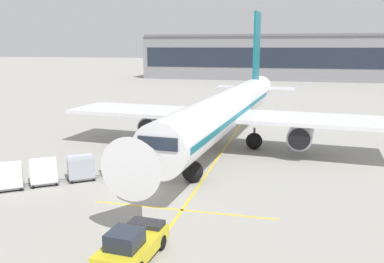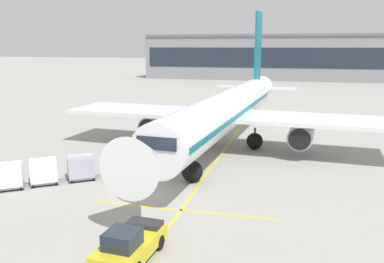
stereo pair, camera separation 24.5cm
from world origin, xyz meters
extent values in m
plane|color=#9E9B93|center=(0.00, 0.00, 0.00)|extent=(600.00, 600.00, 0.00)
cylinder|color=white|center=(3.79, 12.96, 3.99)|extent=(6.10, 33.17, 3.64)
cube|color=#146B7A|center=(3.79, 12.96, 3.99)|extent=(6.03, 31.85, 0.44)
cone|color=white|center=(2.42, -5.31, 3.99)|extent=(3.72, 3.89, 3.46)
cone|color=white|center=(5.24, 32.31, 4.26)|extent=(3.52, 6.04, 3.10)
cube|color=white|center=(-4.69, 14.42, 3.44)|extent=(16.12, 7.75, 0.36)
cylinder|color=#93969E|center=(-3.48, 13.67, 2.13)|extent=(2.57, 4.45, 2.26)
cylinder|color=black|center=(-3.65, 11.48, 2.13)|extent=(1.92, 0.26, 1.92)
cube|color=white|center=(12.39, 13.14, 3.44)|extent=(16.12, 7.75, 0.36)
cylinder|color=#93969E|center=(11.09, 12.58, 2.13)|extent=(2.57, 4.45, 2.26)
cylinder|color=black|center=(10.92, 10.39, 2.13)|extent=(1.92, 0.26, 1.92)
cube|color=#146B7A|center=(5.13, 30.86, 9.67)|extent=(0.57, 3.97, 9.90)
cube|color=white|center=(5.11, 30.57, 4.54)|extent=(10.82, 3.43, 0.20)
cube|color=#1E2633|center=(2.61, -2.76, 4.54)|extent=(2.66, 1.82, 0.80)
cylinder|color=#47474C|center=(3.05, 3.09, 1.50)|extent=(0.22, 0.22, 1.34)
sphere|color=black|center=(3.05, 3.09, 0.82)|extent=(1.65, 1.65, 1.65)
cylinder|color=#47474C|center=(1.19, 14.81, 1.50)|extent=(0.22, 0.22, 1.34)
sphere|color=black|center=(1.19, 14.81, 0.82)|extent=(1.65, 1.65, 1.65)
cylinder|color=#47474C|center=(6.64, 14.40, 1.50)|extent=(0.22, 0.22, 1.34)
sphere|color=black|center=(6.64, 14.40, 0.82)|extent=(1.65, 1.65, 1.65)
cube|color=gold|center=(-0.76, 6.17, 0.50)|extent=(3.73, 3.15, 0.44)
cube|color=black|center=(-1.74, 5.98, 1.07)|extent=(0.81, 0.79, 0.70)
cylinder|color=#333338|center=(-1.16, 6.34, 1.12)|extent=(0.08, 0.08, 0.80)
cube|color=gold|center=(0.20, 6.77, 1.90)|extent=(4.47, 3.25, 2.50)
cube|color=black|center=(0.20, 6.77, 1.99)|extent=(4.27, 3.06, 2.35)
cube|color=#333338|center=(0.43, 6.39, 2.02)|extent=(3.98, 2.51, 2.52)
cube|color=#333338|center=(-0.03, 7.14, 2.02)|extent=(3.98, 2.51, 2.52)
cylinder|color=black|center=(0.64, 6.17, 0.28)|extent=(0.58, 0.47, 0.56)
cylinder|color=black|center=(-0.13, 7.42, 0.28)|extent=(0.58, 0.47, 0.56)
cylinder|color=black|center=(-1.38, 4.92, 0.28)|extent=(0.58, 0.47, 0.56)
cylinder|color=black|center=(-2.16, 6.17, 0.28)|extent=(0.58, 0.47, 0.56)
cube|color=#515156|center=(-3.23, 3.08, 0.21)|extent=(2.56, 2.47, 0.12)
cylinder|color=#4C4C51|center=(-4.32, 2.28, 0.20)|extent=(0.61, 0.47, 0.07)
cube|color=#9EA3AD|center=(-3.23, 3.08, 1.02)|extent=(2.42, 2.33, 1.50)
cube|color=#9EA3AD|center=(-3.47, 3.41, 1.54)|extent=(1.98, 1.75, 0.74)
cube|color=silver|center=(-4.01, 2.51, 1.02)|extent=(0.87, 1.18, 1.38)
sphere|color=black|center=(-4.27, 3.16, 0.15)|extent=(0.30, 0.30, 0.30)
sphere|color=black|center=(-3.48, 2.06, 0.15)|extent=(0.30, 0.30, 0.30)
sphere|color=black|center=(-2.98, 4.10, 0.15)|extent=(0.30, 0.30, 0.30)
sphere|color=black|center=(-2.18, 3.00, 0.15)|extent=(0.30, 0.30, 0.30)
cube|color=#515156|center=(-5.43, 1.47, 0.21)|extent=(2.56, 2.47, 0.12)
cylinder|color=#4C4C51|center=(-6.53, 0.68, 0.20)|extent=(0.61, 0.47, 0.07)
cube|color=#9EA3AD|center=(-5.43, 1.47, 1.02)|extent=(2.42, 2.33, 1.50)
cube|color=#9EA3AD|center=(-5.68, 1.80, 1.54)|extent=(1.98, 1.75, 0.74)
cube|color=silver|center=(-6.21, 0.90, 1.02)|extent=(0.87, 1.18, 1.38)
sphere|color=black|center=(-6.48, 1.55, 0.15)|extent=(0.30, 0.30, 0.30)
sphere|color=black|center=(-5.68, 0.45, 0.15)|extent=(0.30, 0.30, 0.30)
sphere|color=black|center=(-5.19, 2.49, 0.15)|extent=(0.30, 0.30, 0.30)
sphere|color=black|center=(-4.39, 1.39, 0.15)|extent=(0.30, 0.30, 0.30)
cube|color=#515156|center=(-7.62, -0.17, 0.21)|extent=(2.56, 2.47, 0.12)
cylinder|color=#4C4C51|center=(-8.71, -0.96, 0.20)|extent=(0.61, 0.47, 0.07)
cube|color=silver|center=(-7.62, -0.17, 1.02)|extent=(2.42, 2.33, 1.50)
cube|color=silver|center=(-7.86, 0.16, 1.54)|extent=(1.98, 1.75, 0.74)
cube|color=silver|center=(-8.40, -0.74, 1.02)|extent=(0.87, 1.18, 1.38)
sphere|color=black|center=(-8.66, -0.09, 0.15)|extent=(0.30, 0.30, 0.30)
sphere|color=black|center=(-7.87, -1.19, 0.15)|extent=(0.30, 0.30, 0.30)
sphere|color=black|center=(-7.37, 0.85, 0.15)|extent=(0.30, 0.30, 0.30)
sphere|color=black|center=(-6.57, -0.25, 0.15)|extent=(0.30, 0.30, 0.30)
cube|color=#515156|center=(-9.45, -1.75, 0.21)|extent=(2.56, 2.47, 0.12)
cube|color=silver|center=(-9.45, -1.75, 1.02)|extent=(2.42, 2.33, 1.50)
cube|color=silver|center=(-9.70, -1.41, 1.54)|extent=(1.98, 1.75, 0.74)
sphere|color=black|center=(-9.21, -0.73, 0.15)|extent=(0.30, 0.30, 0.30)
sphere|color=black|center=(-8.41, -1.83, 0.15)|extent=(0.30, 0.30, 0.30)
cube|color=gold|center=(3.01, -8.85, 0.68)|extent=(2.41, 4.54, 0.70)
cube|color=#1E2633|center=(2.96, -9.62, 1.43)|extent=(1.58, 1.64, 0.80)
cube|color=#28282D|center=(3.13, -7.21, 1.15)|extent=(1.85, 1.10, 0.24)
cylinder|color=black|center=(4.03, -7.56, 0.38)|extent=(0.33, 0.78, 0.76)
cylinder|color=black|center=(2.19, -7.43, 0.38)|extent=(0.33, 0.78, 0.76)
cylinder|color=black|center=(1.99, -10.15, 0.38)|extent=(0.33, 0.78, 0.76)
cylinder|color=#333847|center=(-3.40, 2.47, 0.43)|extent=(0.15, 0.15, 0.86)
cylinder|color=#333847|center=(-3.57, 2.45, 0.43)|extent=(0.15, 0.15, 0.86)
cube|color=yellow|center=(-3.48, 2.46, 1.15)|extent=(0.40, 0.28, 0.58)
cube|color=white|center=(-3.47, 2.34, 1.15)|extent=(0.34, 0.05, 0.08)
sphere|color=brown|center=(-3.48, 2.46, 1.56)|extent=(0.21, 0.21, 0.21)
sphere|color=yellow|center=(-3.48, 2.46, 1.63)|extent=(0.23, 0.23, 0.23)
cylinder|color=yellow|center=(-3.25, 2.48, 1.10)|extent=(0.09, 0.09, 0.56)
cylinder|color=yellow|center=(-3.72, 2.44, 1.10)|extent=(0.09, 0.09, 0.56)
cylinder|color=#514C42|center=(-2.11, 4.69, 0.43)|extent=(0.15, 0.15, 0.86)
cylinder|color=#514C42|center=(-1.99, 4.55, 0.43)|extent=(0.15, 0.15, 0.86)
cube|color=yellow|center=(-2.05, 4.62, 1.15)|extent=(0.43, 0.44, 0.58)
cube|color=white|center=(-1.96, 4.70, 1.15)|extent=(0.23, 0.26, 0.08)
sphere|color=tan|center=(-2.05, 4.62, 1.56)|extent=(0.21, 0.21, 0.21)
sphere|color=yellow|center=(-2.05, 4.62, 1.63)|extent=(0.23, 0.23, 0.23)
cylinder|color=yellow|center=(-2.21, 4.80, 1.10)|extent=(0.09, 0.09, 0.56)
cylinder|color=yellow|center=(-1.89, 4.44, 1.10)|extent=(0.09, 0.09, 0.56)
cube|color=black|center=(-0.57, 13.28, 0.03)|extent=(0.54, 0.54, 0.05)
cone|color=orange|center=(-0.57, 13.28, 0.33)|extent=(0.43, 0.43, 0.57)
cylinder|color=white|center=(-0.57, 13.28, 0.36)|extent=(0.24, 0.24, 0.07)
cube|color=yellow|center=(3.72, 12.96, 0.00)|extent=(0.20, 110.00, 0.01)
cube|color=yellow|center=(3.79, -2.42, 0.00)|extent=(12.00, 0.20, 0.01)
cube|color=gray|center=(11.15, 102.84, 6.40)|extent=(93.69, 14.32, 12.80)
cube|color=#1E2633|center=(11.15, 95.63, 6.72)|extent=(90.88, 0.10, 5.76)
cube|color=slate|center=(11.15, 101.41, 13.15)|extent=(92.75, 12.17, 0.70)
camera|label=1|loc=(10.19, -25.80, 10.23)|focal=38.15mm
camera|label=2|loc=(10.43, -25.74, 10.23)|focal=38.15mm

